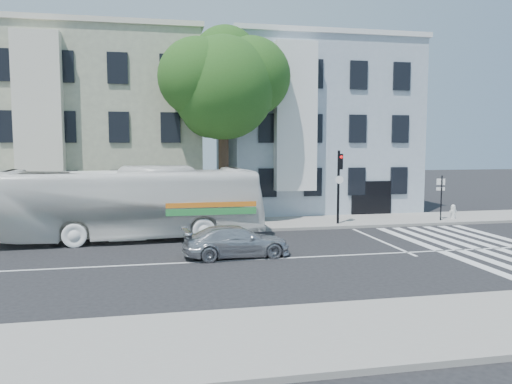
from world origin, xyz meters
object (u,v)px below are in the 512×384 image
object	(u,v)px
traffic_signal	(339,178)
fire_hydrant	(453,211)
bus	(130,203)
sedan	(236,241)

from	to	relation	value
traffic_signal	fire_hydrant	distance (m)	7.52
bus	sedan	bearing A→B (deg)	-139.39
sedan	traffic_signal	size ratio (longest dim) A/B	1.03
traffic_signal	bus	bearing A→B (deg)	-147.43
sedan	fire_hydrant	xyz separation A→B (m)	(13.84, 6.60, -0.05)
bus	sedan	size ratio (longest dim) A/B	2.89
bus	traffic_signal	distance (m)	11.07
traffic_signal	sedan	bearing A→B (deg)	-112.86
sedan	fire_hydrant	size ratio (longest dim) A/B	5.15
traffic_signal	fire_hydrant	size ratio (longest dim) A/B	4.98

